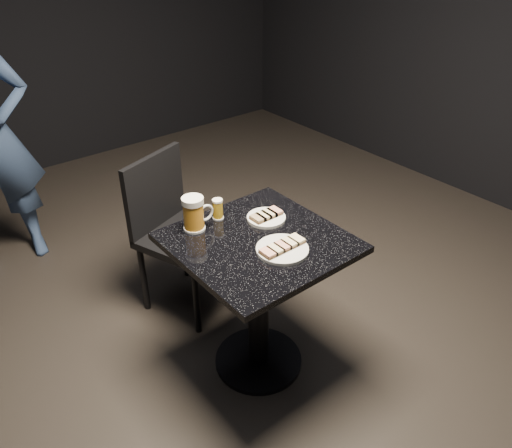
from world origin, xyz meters
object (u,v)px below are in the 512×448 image
(plate_large, at_px, (282,249))
(table, at_px, (259,283))
(plate_small, at_px, (266,218))
(chair, at_px, (176,225))
(beer_tumbler, at_px, (218,209))
(beer_mug, at_px, (194,213))

(plate_large, bearing_deg, table, 100.32)
(plate_small, height_order, chair, chair)
(beer_tumbler, relative_size, chair, 0.11)
(beer_tumbler, bearing_deg, plate_large, -81.65)
(beer_mug, height_order, beer_tumbler, beer_mug)
(plate_small, xyz_separation_m, beer_tumbler, (-0.17, 0.15, 0.04))
(plate_small, bearing_deg, beer_tumbler, 138.64)
(plate_small, distance_m, table, 0.30)
(plate_large, distance_m, plate_small, 0.26)
(beer_mug, bearing_deg, plate_small, -24.58)
(plate_small, xyz_separation_m, table, (-0.13, -0.11, -0.25))
(table, height_order, chair, chair)
(plate_large, distance_m, chair, 0.85)
(plate_large, relative_size, plate_small, 1.24)
(plate_small, xyz_separation_m, beer_mug, (-0.30, 0.14, 0.07))
(table, relative_size, chair, 0.85)
(beer_tumbler, bearing_deg, chair, 89.69)
(plate_small, bearing_deg, table, -140.42)
(plate_large, bearing_deg, chair, 93.84)
(plate_small, height_order, beer_tumbler, beer_tumbler)
(table, distance_m, beer_tumbler, 0.39)
(beer_tumbler, distance_m, chair, 0.52)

